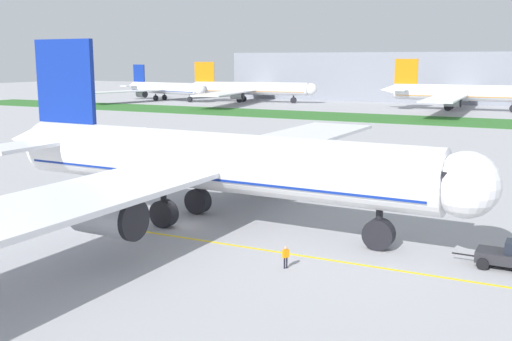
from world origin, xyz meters
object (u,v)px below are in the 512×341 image
ground_crew_wingwalker_port (286,255)px  ground_crew_marshaller_front (34,221)px  service_truck_baggage_loader (122,144)px  parked_airliner_far_left (164,88)px  pushback_tug (508,256)px  parked_airliner_far_centre (248,89)px  airliner_foreground (204,162)px  parked_airliner_far_right (458,93)px  service_truck_fuel_bowser (139,134)px

ground_crew_wingwalker_port → ground_crew_marshaller_front: size_ratio=1.00×
service_truck_baggage_loader → parked_airliner_far_left: 132.31m
pushback_tug → ground_crew_wingwalker_port: pushback_tug is taller
pushback_tug → parked_airliner_far_centre: 179.59m
pushback_tug → service_truck_baggage_loader: (-61.64, 31.65, 0.65)m
airliner_foreground → parked_airliner_far_left: size_ratio=1.23×
parked_airliner_far_right → service_truck_baggage_loader: bearing=-107.7°
ground_crew_wingwalker_port → parked_airliner_far_centre: (-83.88, 157.26, 3.88)m
airliner_foreground → service_truck_baggage_loader: size_ratio=12.66×
service_truck_baggage_loader → airliner_foreground: bearing=-41.6°
pushback_tug → service_truck_baggage_loader: bearing=152.8°
airliner_foreground → pushback_tug: (26.97, -0.82, -4.96)m
pushback_tug → parked_airliner_far_centre: (-98.84, 149.89, 3.93)m
ground_crew_marshaller_front → service_truck_fuel_bowser: bearing=118.3°
ground_crew_wingwalker_port → parked_airliner_far_right: bearing=93.7°
airliner_foreground → ground_crew_marshaller_front: bearing=-142.1°
ground_crew_marshaller_front → parked_airliner_far_right: parked_airliner_far_right is taller
service_truck_fuel_bowser → ground_crew_marshaller_front: bearing=-61.7°
service_truck_baggage_loader → pushback_tug: bearing=-27.2°
pushback_tug → service_truck_baggage_loader: size_ratio=0.94×
ground_crew_marshaller_front → parked_airliner_far_centre: 169.49m
service_truck_baggage_loader → ground_crew_wingwalker_port: bearing=-39.9°
service_truck_fuel_bowser → airliner_foreground: bearing=-46.9°
parked_airliner_far_centre → parked_airliner_far_right: 73.97m
service_truck_fuel_bowser → parked_airliner_far_left: 117.95m
airliner_foreground → ground_crew_marshaller_front: size_ratio=48.41×
parked_airliner_far_right → parked_airliner_far_left: bearing=-178.7°
parked_airliner_far_right → parked_airliner_far_centre: bearing=177.2°
pushback_tug → ground_crew_marshaller_front: 40.19m
service_truck_fuel_bowser → ground_crew_wingwalker_port: bearing=-44.4°
ground_crew_marshaller_front → parked_airliner_far_right: 155.76m
ground_crew_marshaller_front → ground_crew_wingwalker_port: bearing=3.2°
ground_crew_wingwalker_port → parked_airliner_far_left: (-116.78, 151.19, 3.52)m
service_truck_baggage_loader → parked_airliner_far_centre: bearing=107.5°
service_truck_fuel_bowser → parked_airliner_far_centre: size_ratio=0.06×
ground_crew_wingwalker_port → parked_airliner_far_right: 154.07m
pushback_tug → ground_crew_wingwalker_port: bearing=-153.8°
parked_airliner_far_centre → service_truck_fuel_bowser: bearing=-73.7°
service_truck_baggage_loader → parked_airliner_far_centre: parked_airliner_far_centre is taller
service_truck_baggage_loader → parked_airliner_far_left: parked_airliner_far_left is taller
parked_airliner_far_centre → parked_airliner_far_right: bearing=-2.8°
parked_airliner_far_left → parked_airliner_far_centre: 33.46m
airliner_foreground → parked_airliner_far_left: bearing=126.2°
parked_airliner_far_left → airliner_foreground: bearing=-53.8°
airliner_foreground → pushback_tug: airliner_foreground is taller
parked_airliner_far_left → parked_airliner_far_centre: parked_airliner_far_centre is taller
ground_crew_marshaller_front → parked_airliner_far_left: 178.44m
service_truck_fuel_bowser → service_truck_baggage_loader: bearing=-64.0°
pushback_tug → ground_crew_wingwalker_port: size_ratio=3.57×
pushback_tug → parked_airliner_far_right: (-24.96, 146.32, 4.30)m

